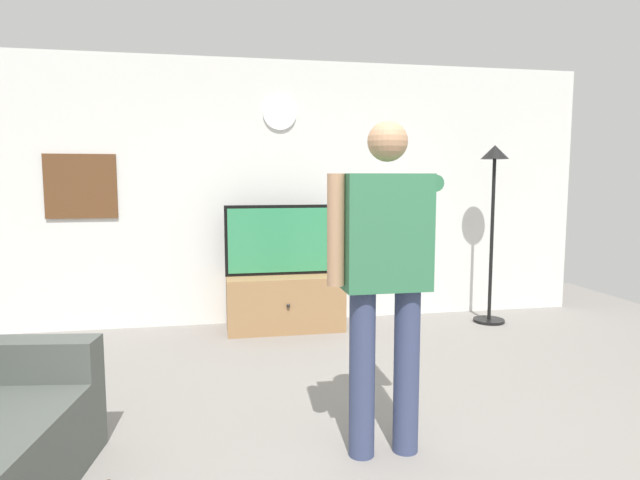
# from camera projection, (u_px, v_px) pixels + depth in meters

# --- Properties ---
(ground_plane) EXTENTS (8.40, 8.40, 0.00)m
(ground_plane) POSITION_uv_depth(u_px,v_px,m) (369.00, 455.00, 2.95)
(ground_plane) COLOR gray
(back_wall) EXTENTS (6.40, 0.10, 2.70)m
(back_wall) POSITION_uv_depth(u_px,v_px,m) (292.00, 193.00, 5.68)
(back_wall) COLOR silver
(back_wall) RESTS_ON ground_plane
(tv_stand) EXTENTS (1.15, 0.58, 0.54)m
(tv_stand) POSITION_uv_depth(u_px,v_px,m) (285.00, 302.00, 5.43)
(tv_stand) COLOR #997047
(tv_stand) RESTS_ON ground_plane
(television) EXTENTS (1.16, 0.07, 0.70)m
(television) POSITION_uv_depth(u_px,v_px,m) (284.00, 240.00, 5.41)
(television) COLOR black
(television) RESTS_ON tv_stand
(wall_clock) EXTENTS (0.34, 0.03, 0.34)m
(wall_clock) POSITION_uv_depth(u_px,v_px,m) (280.00, 113.00, 5.50)
(wall_clock) COLOR white
(framed_picture) EXTENTS (0.66, 0.04, 0.62)m
(framed_picture) POSITION_uv_depth(u_px,v_px,m) (81.00, 186.00, 5.23)
(framed_picture) COLOR brown
(floor_lamp) EXTENTS (0.32, 0.32, 1.84)m
(floor_lamp) POSITION_uv_depth(u_px,v_px,m) (493.00, 197.00, 5.56)
(floor_lamp) COLOR black
(floor_lamp) RESTS_ON ground_plane
(person_standing_nearer_lamp) EXTENTS (0.64, 0.78, 1.80)m
(person_standing_nearer_lamp) POSITION_uv_depth(u_px,v_px,m) (385.00, 267.00, 2.88)
(person_standing_nearer_lamp) COLOR #384266
(person_standing_nearer_lamp) RESTS_ON ground_plane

